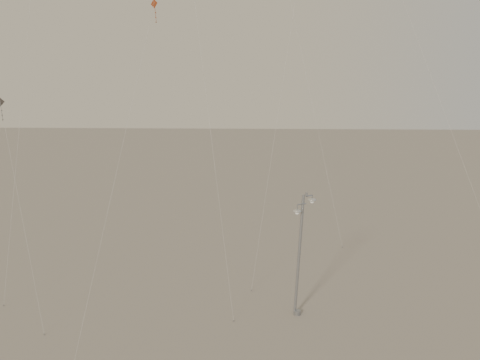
{
  "coord_description": "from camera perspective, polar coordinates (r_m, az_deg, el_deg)",
  "views": [
    {
      "loc": [
        -1.28,
        -27.78,
        16.94
      ],
      "look_at": [
        -2.22,
        5.0,
        8.51
      ],
      "focal_mm": 40.0,
      "sensor_mm": 36.0,
      "label": 1
    }
  ],
  "objects": [
    {
      "name": "kite_4",
      "position": [
        39.69,
        18.52,
        13.52
      ],
      "size": [
        7.85,
        8.55,
        22.03
      ],
      "rotation": [
        0.0,
        0.0,
        1.46
      ],
      "color": "#2E2926",
      "rests_on": "ground"
    },
    {
      "name": "kite_6",
      "position": [
        38.7,
        -23.33,
        2.58
      ],
      "size": [
        5.32,
        8.31,
        13.3
      ],
      "rotation": [
        0.0,
        0.0,
        0.22
      ],
      "color": "#2E2926",
      "rests_on": "ground"
    },
    {
      "name": "ground",
      "position": [
        32.56,
        3.81,
        -16.96
      ],
      "size": [
        160.0,
        160.0,
        0.0
      ],
      "primitive_type": "plane",
      "color": "gray",
      "rests_on": "ground"
    },
    {
      "name": "street_lamp",
      "position": [
        33.75,
        6.43,
        -7.57
      ],
      "size": [
        1.45,
        1.09,
        8.16
      ],
      "color": "#999BA1",
      "rests_on": "ground"
    },
    {
      "name": "kite_1",
      "position": [
        37.26,
        -4.4,
        15.04
      ],
      "size": [
        3.53,
        9.15,
        22.58
      ],
      "rotation": [
        0.0,
        0.0,
        -0.65
      ],
      "color": "#2E2926",
      "rests_on": "ground"
    },
    {
      "name": "kite_3",
      "position": [
        34.3,
        -11.26,
        8.75
      ],
      "size": [
        2.47,
        16.18,
        19.83
      ],
      "rotation": [
        0.0,
        0.0,
        -0.33
      ],
      "color": "maroon",
      "rests_on": "ground"
    }
  ]
}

